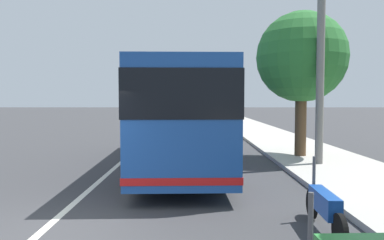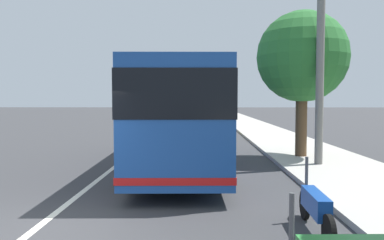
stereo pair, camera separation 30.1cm
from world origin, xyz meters
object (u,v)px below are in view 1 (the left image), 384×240
object	(u,v)px
car_oncoming	(182,123)
roadside_tree_mid_block	(302,58)
motorcycle_by_tree	(324,206)
utility_pole	(320,73)
car_behind_bus	(147,113)
coach_bus	(182,111)

from	to	relation	value
car_oncoming	roadside_tree_mid_block	world-z (taller)	roadside_tree_mid_block
motorcycle_by_tree	utility_pole	bearing A→B (deg)	-15.56
car_oncoming	utility_pole	distance (m)	13.77
motorcycle_by_tree	car_oncoming	size ratio (longest dim) A/B	0.50
roadside_tree_mid_block	utility_pole	xyz separation A→B (m)	(-1.86, -0.10, -0.71)
car_oncoming	car_behind_bus	world-z (taller)	car_oncoming
motorcycle_by_tree	roadside_tree_mid_block	xyz separation A→B (m)	(8.11, -1.92, 3.48)
coach_bus	roadside_tree_mid_block	world-z (taller)	roadside_tree_mid_block
motorcycle_by_tree	utility_pole	size ratio (longest dim) A/B	0.33
coach_bus	car_oncoming	size ratio (longest dim) A/B	2.56
motorcycle_by_tree	car_oncoming	distance (m)	19.06
car_oncoming	utility_pole	world-z (taller)	utility_pole
coach_bus	motorcycle_by_tree	size ratio (longest dim) A/B	5.16
coach_bus	utility_pole	distance (m)	4.89
motorcycle_by_tree	utility_pole	world-z (taller)	utility_pole
coach_bus	roadside_tree_mid_block	size ratio (longest dim) A/B	1.92
coach_bus	car_behind_bus	xyz separation A→B (m)	(31.73, 5.09, -1.22)
roadside_tree_mid_block	utility_pole	size ratio (longest dim) A/B	0.88
coach_bus	motorcycle_by_tree	distance (m)	7.39
coach_bus	utility_pole	xyz separation A→B (m)	(-0.48, -4.69, 1.31)
car_oncoming	motorcycle_by_tree	bearing A→B (deg)	-173.62
car_oncoming	utility_pole	size ratio (longest dim) A/B	0.66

